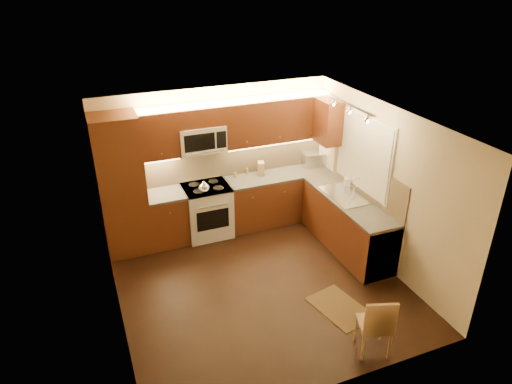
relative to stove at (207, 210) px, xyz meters
name	(u,v)px	position (x,y,z in m)	size (l,w,h in m)	color
floor	(260,284)	(0.30, -1.68, -0.46)	(4.00, 4.00, 0.01)	black
ceiling	(261,123)	(0.30, -1.68, 2.04)	(4.00, 4.00, 0.01)	beige
wall_back	(217,159)	(0.30, 0.32, 0.79)	(4.00, 0.01, 2.50)	beige
wall_front	(337,299)	(0.30, -3.67, 0.79)	(4.00, 0.01, 2.50)	beige
wall_left	(110,240)	(-1.70, -1.68, 0.79)	(0.01, 4.00, 2.50)	beige
wall_right	(383,187)	(2.30, -1.68, 0.79)	(0.01, 4.00, 2.50)	beige
pantry	(122,186)	(-1.35, 0.02, 0.69)	(0.70, 0.60, 2.30)	#4C2A10
base_cab_back_left	(167,219)	(-0.69, 0.02, -0.03)	(0.62, 0.60, 0.86)	#4C2A10
counter_back_left	(165,195)	(-0.69, 0.02, 0.42)	(0.62, 0.60, 0.04)	#3B3835
base_cab_back_right	(278,198)	(1.34, 0.02, -0.03)	(1.92, 0.60, 0.86)	#4C2A10
counter_back_right	(278,176)	(1.34, 0.02, 0.42)	(1.92, 0.60, 0.04)	#3B3835
base_cab_right	(347,225)	(2.00, -1.28, -0.03)	(0.60, 2.00, 0.86)	#4C2A10
counter_right	(350,200)	(2.00, -1.28, 0.42)	(0.60, 2.00, 0.04)	#3B3835
dishwasher	(372,247)	(2.00, -1.98, -0.03)	(0.58, 0.60, 0.84)	silver
backsplash_back	(236,159)	(0.65, 0.31, 0.74)	(3.30, 0.02, 0.60)	tan
backsplash_right	(367,179)	(2.29, -1.28, 0.74)	(0.02, 2.00, 0.60)	tan
upper_cab_back_left	(158,135)	(-0.69, 0.15, 1.42)	(0.62, 0.35, 0.75)	#4C2A10
upper_cab_back_right	(276,120)	(1.34, 0.15, 1.42)	(1.92, 0.35, 0.75)	#4C2A10
upper_cab_bridge	(200,116)	(0.00, 0.15, 1.63)	(0.76, 0.35, 0.31)	#4C2A10
upper_cab_right_corner	(329,121)	(2.12, -0.28, 1.42)	(0.35, 0.50, 0.75)	#4C2A10
stove	(207,210)	(0.00, 0.00, 0.00)	(0.76, 0.65, 0.92)	silver
microwave	(201,139)	(0.00, 0.14, 1.26)	(0.76, 0.38, 0.44)	silver
window_frame	(364,153)	(2.29, -1.12, 1.14)	(0.03, 1.44, 1.24)	silver
window_blinds	(363,153)	(2.27, -1.12, 1.14)	(0.02, 1.36, 1.16)	silver
sink	(345,191)	(2.00, -1.12, 0.52)	(0.52, 0.86, 0.15)	silver
faucet	(355,185)	(2.18, -1.12, 0.59)	(0.20, 0.04, 0.30)	silver
track_light_bar	(350,105)	(1.85, -1.27, 2.00)	(0.04, 1.20, 0.03)	silver
kettle	(204,186)	(-0.08, -0.17, 0.56)	(0.17, 0.17, 0.20)	silver
toaster_oven	(314,159)	(2.13, 0.18, 0.56)	(0.41, 0.31, 0.25)	silver
knife_block	(261,168)	(1.06, 0.15, 0.56)	(0.11, 0.17, 0.23)	olive
spice_jar_a	(235,174)	(0.60, 0.21, 0.49)	(0.05, 0.05, 0.10)	silver
spice_jar_b	(247,171)	(0.84, 0.26, 0.49)	(0.04, 0.04, 0.11)	olive
spice_jar_c	(248,171)	(0.85, 0.26, 0.49)	(0.04, 0.04, 0.09)	silver
spice_jar_d	(236,175)	(0.60, 0.20, 0.48)	(0.05, 0.05, 0.09)	#9B672E
soap_bottle	(347,180)	(2.22, -0.83, 0.55)	(0.10, 0.10, 0.22)	white
rug	(340,308)	(1.12, -2.58, -0.45)	(0.56, 0.85, 0.01)	black
dining_chair	(375,323)	(1.07, -3.38, -0.04)	(0.38, 0.38, 0.85)	olive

